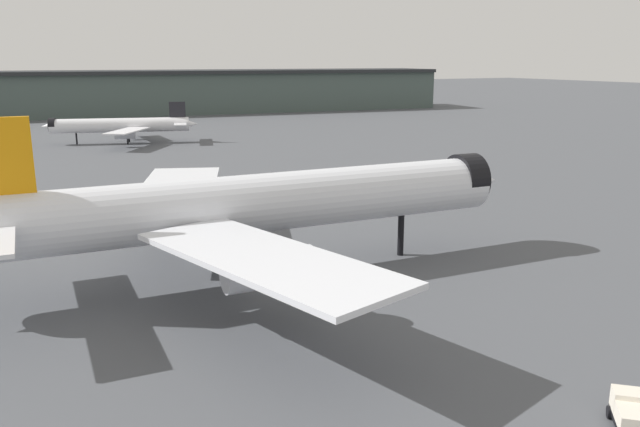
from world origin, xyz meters
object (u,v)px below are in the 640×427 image
airliner_far_taxiway (122,125)px  service_truck_front (391,193)px  baggage_tug_wing (631,414)px  airliner_near_gate (250,205)px

airliner_far_taxiway → service_truck_front: size_ratio=5.82×
airliner_far_taxiway → service_truck_front: bearing=120.7°
baggage_tug_wing → airliner_near_gate: bearing=57.2°
airliner_far_taxiway → service_truck_front: (20.85, -82.44, -2.59)m
service_truck_front → baggage_tug_wing: 54.70m
baggage_tug_wing → airliner_far_taxiway: bearing=42.3°
airliner_far_taxiway → service_truck_front: airliner_far_taxiway is taller
airliner_near_gate → service_truck_front: size_ratio=9.24×
service_truck_front → airliner_far_taxiway: bearing=37.2°
airliner_near_gate → baggage_tug_wing: (9.24, -32.38, -5.75)m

